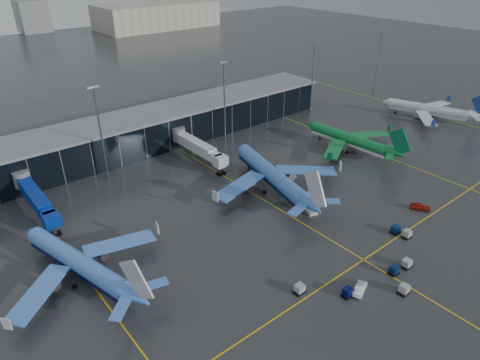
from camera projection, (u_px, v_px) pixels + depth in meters
ground at (276, 244)px, 90.21m from camera, size 600.00×600.00×0.00m
terminal_pier at (136, 133)px, 129.76m from camera, size 142.00×17.00×10.70m
jet_bridges at (36, 198)px, 97.79m from camera, size 94.00×27.50×7.20m
flood_masts at (168, 114)px, 120.36m from camera, size 203.00×0.50×25.50m
distant_hangars at (61, 23)px, 297.33m from camera, size 260.00×71.00×22.00m
taxi_lines at (275, 207)px, 102.98m from camera, size 220.00×120.00×0.02m
airliner_arkefly at (75, 252)px, 78.39m from camera, size 41.39×44.71×11.59m
airliner_klm_near at (271, 165)px, 108.18m from camera, size 45.85×49.66×12.97m
airliner_aer_lingus at (349, 132)px, 129.71m from camera, size 33.69×37.92×11.21m
airliner_ba at (429, 104)px, 153.43m from camera, size 42.65×45.45×11.35m
baggage_carts at (381, 265)px, 82.94m from camera, size 32.35×13.56×1.70m
mobile_airstair at (311, 210)px, 100.51m from camera, size 3.09×3.73×3.45m
service_van_red at (420, 206)px, 101.68m from camera, size 4.19×4.81×1.57m
service_van_white at (360, 288)px, 77.29m from camera, size 4.91×3.24×1.53m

